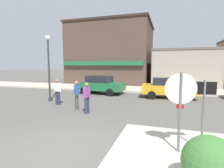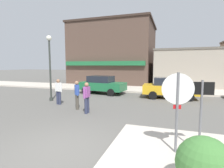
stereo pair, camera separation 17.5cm
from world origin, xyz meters
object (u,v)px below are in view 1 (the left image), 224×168
object	(u,v)px
lamp_post	(48,58)
pedestrian_crossing_far	(87,97)
stop_sign	(180,102)
one_way_sign	(203,109)
parked_car_nearest	(101,84)
pedestrian_crossing_near	(58,91)
parked_car_second	(168,87)
pedestrian_kerb_side	(77,94)

from	to	relation	value
lamp_post	pedestrian_crossing_far	distance (m)	4.83
stop_sign	one_way_sign	distance (m)	0.67
lamp_post	parked_car_nearest	world-z (taller)	lamp_post
parked_car_nearest	pedestrian_crossing_far	world-z (taller)	pedestrian_crossing_far
one_way_sign	pedestrian_crossing_near	world-z (taller)	one_way_sign
stop_sign	parked_car_second	xyz separation A→B (m)	(-0.19, 8.93, -0.71)
one_way_sign	pedestrian_crossing_far	xyz separation A→B (m)	(-4.84, 2.96, -0.46)
parked_car_nearest	pedestrian_crossing_near	size ratio (longest dim) A/B	2.59
pedestrian_crossing_near	pedestrian_kerb_side	bearing A→B (deg)	-22.59
lamp_post	one_way_sign	bearing A→B (deg)	-30.26
one_way_sign	parked_car_second	world-z (taller)	one_way_sign
stop_sign	one_way_sign	xyz separation A→B (m)	(0.60, 0.22, -0.19)
one_way_sign	parked_car_second	size ratio (longest dim) A/B	0.51
parked_car_nearest	pedestrian_kerb_side	distance (m)	5.58
lamp_post	parked_car_second	distance (m)	8.94
lamp_post	pedestrian_crossing_far	world-z (taller)	lamp_post
parked_car_nearest	pedestrian_crossing_near	world-z (taller)	pedestrian_crossing_near
stop_sign	lamp_post	world-z (taller)	lamp_post
pedestrian_crossing_near	pedestrian_crossing_far	distance (m)	2.94
stop_sign	lamp_post	distance (m)	9.73
pedestrian_crossing_far	pedestrian_kerb_side	world-z (taller)	same
parked_car_nearest	lamp_post	bearing A→B (deg)	-118.83
one_way_sign	pedestrian_kerb_side	world-z (taller)	one_way_sign
stop_sign	parked_car_nearest	world-z (taller)	stop_sign
parked_car_second	pedestrian_crossing_far	xyz separation A→B (m)	(-4.05, -5.75, 0.06)
stop_sign	one_way_sign	world-z (taller)	stop_sign
parked_car_second	pedestrian_crossing_far	size ratio (longest dim) A/B	2.53
pedestrian_kerb_side	one_way_sign	bearing A→B (deg)	-31.67
stop_sign	pedestrian_crossing_near	xyz separation A→B (m)	(-6.87, 4.48, -0.65)
pedestrian_crossing_far	pedestrian_kerb_side	bearing A→B (deg)	147.19
parked_car_second	pedestrian_crossing_near	world-z (taller)	pedestrian_crossing_near
stop_sign	pedestrian_crossing_far	xyz separation A→B (m)	(-4.24, 3.18, -0.65)
pedestrian_kerb_side	parked_car_nearest	bearing A→B (deg)	97.23
stop_sign	lamp_post	xyz separation A→B (m)	(-8.05, 5.27, 1.44)
parked_car_nearest	pedestrian_crossing_near	distance (m)	4.93
one_way_sign	pedestrian_crossing_near	xyz separation A→B (m)	(-7.47, 4.26, -0.46)
lamp_post	parked_car_nearest	xyz separation A→B (m)	(2.22, 4.03, -2.15)
one_way_sign	pedestrian_kerb_side	xyz separation A→B (m)	(-5.74, 3.54, -0.46)
stop_sign	pedestrian_crossing_far	size ratio (longest dim) A/B	1.43
pedestrian_crossing_far	parked_car_second	bearing A→B (deg)	54.86
parked_car_nearest	pedestrian_crossing_far	bearing A→B (deg)	-75.34
stop_sign	parked_car_second	bearing A→B (deg)	91.22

